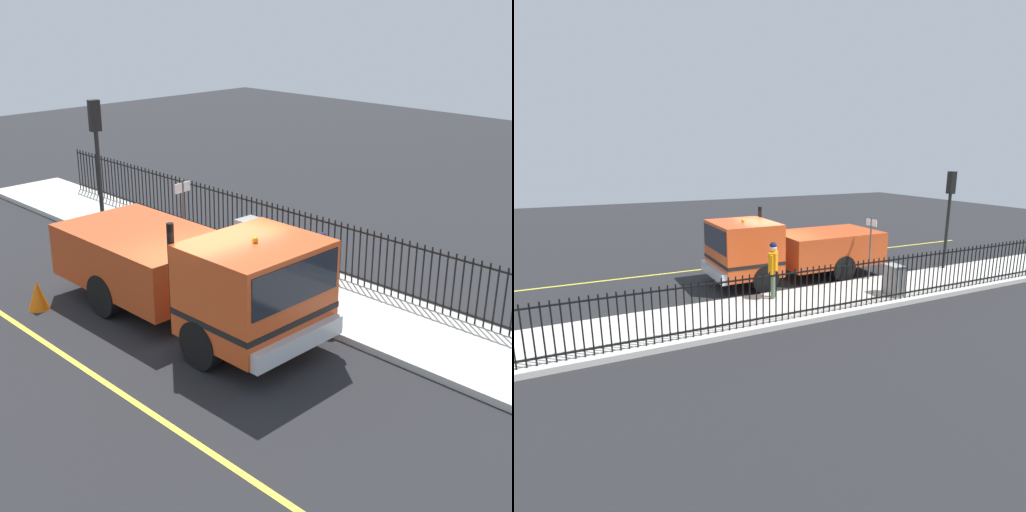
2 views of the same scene
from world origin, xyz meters
TOP-DOWN VIEW (x-y plane):
  - ground_plane at (0.00, 0.00)m, footprint 59.74×59.74m
  - sidewalk_slab at (2.98, 0.00)m, footprint 2.61×27.16m
  - lane_marking at (-2.62, 0.00)m, footprint 0.12×24.44m
  - work_truck at (0.11, 0.25)m, footprint 2.55×6.73m
  - worker_standing at (2.23, -1.20)m, footprint 0.56×0.48m
  - iron_fence at (4.06, 0.00)m, footprint 0.04×23.12m
  - traffic_light_near at (1.85, 6.64)m, footprint 0.33×0.26m
  - utility_cabinet at (3.63, 2.45)m, footprint 0.63×0.42m
  - traffic_cone at (-1.90, 3.52)m, footprint 0.47×0.47m
  - street_sign at (1.83, 2.89)m, footprint 0.50×0.08m

SIDE VIEW (x-z plane):
  - ground_plane at x=0.00m, z-range 0.00..0.00m
  - lane_marking at x=-2.62m, z-range 0.00..0.01m
  - sidewalk_slab at x=2.98m, z-range 0.00..0.15m
  - traffic_cone at x=-1.90m, z-range 0.00..0.67m
  - utility_cabinet at x=3.63m, z-range 0.15..1.14m
  - iron_fence at x=4.06m, z-range 0.16..1.59m
  - worker_standing at x=2.23m, z-range 0.35..2.16m
  - work_truck at x=0.11m, z-range -0.07..2.59m
  - street_sign at x=1.83m, z-range 0.44..2.72m
  - traffic_light_near at x=1.85m, z-range 0.96..4.78m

